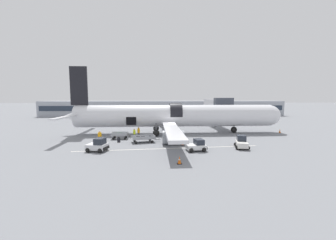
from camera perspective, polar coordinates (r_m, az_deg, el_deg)
name	(u,v)px	position (r m, az deg, el deg)	size (l,w,h in m)	color
ground_plane	(176,137)	(34.34, 2.15, -4.81)	(500.00, 500.00, 0.00)	slate
apron_marking_line	(169,148)	(26.87, 0.22, -7.88)	(24.04, 1.90, 0.01)	silver
terminal_strip	(164,108)	(78.14, -1.08, 3.31)	(87.33, 11.57, 5.38)	#9EA3AD
jet_bridge_stub	(217,106)	(46.30, 13.42, 3.90)	(3.57, 11.78, 6.53)	#4C4C51
airplane	(173,116)	(37.68, 1.40, 1.07)	(39.78, 35.54, 12.00)	silver
baggage_tug_lead	(242,143)	(28.65, 19.72, -5.97)	(2.23, 3.00, 1.63)	silver
baggage_tug_mid	(98,146)	(26.84, -18.85, -6.73)	(2.72, 2.46, 1.62)	silver
baggage_tug_rear	(197,146)	(25.91, 7.92, -7.07)	(2.61, 2.30, 1.43)	white
baggage_cart_loading	(120,135)	(33.72, -13.21, -4.20)	(3.52, 1.75, 1.09)	#999BA0
baggage_cart_queued	(144,139)	(30.66, -6.73, -5.17)	(4.36, 2.59, 0.99)	#999BA0
ground_crew_loader_a	(100,136)	(32.09, -18.40, -4.25)	(0.55, 0.55, 1.72)	#1E2338
ground_crew_loader_b	(139,132)	(34.04, -8.15, -3.36)	(0.50, 0.62, 1.78)	#2D2D33
ground_crew_driver	(134,134)	(33.34, -9.31, -3.72)	(0.38, 0.56, 1.63)	#1E2338
suitcase_on_tarmac_upright	(119,140)	(31.36, -13.47, -5.39)	(0.43, 0.24, 0.79)	black
safety_cone_nose	(280,131)	(43.79, 28.57, -2.69)	(0.44, 0.44, 0.79)	black
safety_cone_engine_left	(179,160)	(20.79, 3.20, -11.02)	(0.49, 0.49, 0.80)	black
safety_cone_wingtip	(182,142)	(28.85, 4.03, -6.19)	(0.62, 0.62, 0.77)	black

